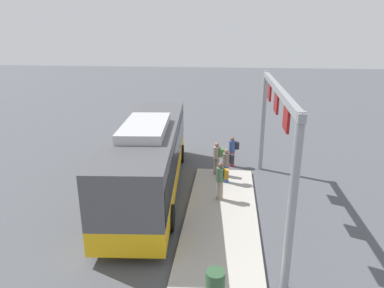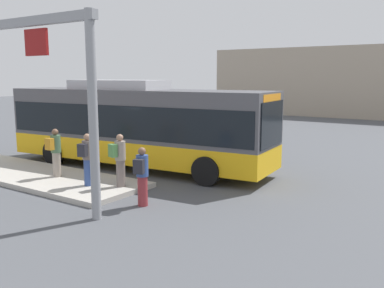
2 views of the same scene
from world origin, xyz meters
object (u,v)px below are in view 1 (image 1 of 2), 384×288
at_px(person_boarding, 233,151).
at_px(person_waiting_mid, 227,165).
at_px(person_waiting_far, 221,180).
at_px(trash_bin, 215,286).
at_px(bus_main, 149,154).
at_px(person_waiting_near, 217,157).

distance_m(person_boarding, person_waiting_mid, 2.52).
bearing_deg(person_waiting_mid, person_waiting_far, 70.69).
xyz_separation_m(person_waiting_mid, person_waiting_far, (-1.84, 0.22, 0.00)).
distance_m(person_waiting_mid, person_waiting_far, 1.85).
bearing_deg(trash_bin, bus_main, 26.23).
relative_size(person_boarding, person_waiting_mid, 1.00).
bearing_deg(bus_main, person_waiting_far, -109.18).
relative_size(person_boarding, person_waiting_far, 1.00).
bearing_deg(bus_main, person_boarding, -51.85).
relative_size(bus_main, person_waiting_far, 6.74).
bearing_deg(person_waiting_mid, person_boarding, -108.81).
bearing_deg(person_waiting_far, person_waiting_near, -86.23).
relative_size(person_boarding, person_waiting_near, 1.00).
height_order(bus_main, person_waiting_far, bus_main).
relative_size(bus_main, person_waiting_mid, 6.74).
bearing_deg(person_waiting_near, person_boarding, -101.08).
bearing_deg(person_waiting_near, person_waiting_far, 110.41).
xyz_separation_m(bus_main, person_waiting_far, (-0.83, -3.25, -0.76)).
relative_size(person_waiting_near, trash_bin, 1.86).
height_order(person_waiting_near, person_waiting_mid, same).
bearing_deg(person_waiting_far, person_boarding, -98.37).
xyz_separation_m(person_waiting_far, trash_bin, (-5.89, -0.06, -0.44)).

